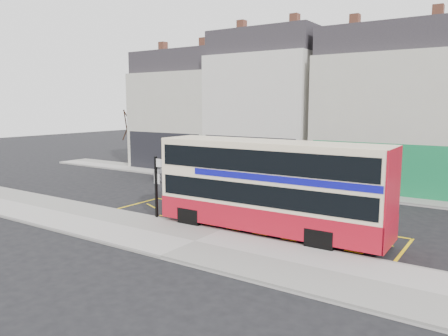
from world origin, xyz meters
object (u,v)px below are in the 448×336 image
Objects in this scene: double_decker_bus at (270,186)px; street_tree_left at (135,117)px; bus_stop_post at (157,181)px; car_silver at (182,172)px; car_grey at (279,181)px.

double_decker_bus is 1.56× the size of street_tree_left.
bus_stop_post is at bearing -170.62° from double_decker_bus.
double_decker_bus is 2.35× the size of car_silver.
car_grey is at bearing -9.89° from street_tree_left.
bus_stop_post reaches higher than car_silver.
street_tree_left reaches higher than car_grey.
street_tree_left is (-8.46, 3.84, 3.63)m from car_silver.
street_tree_left is (-14.00, 12.49, 2.45)m from bus_stop_post.
bus_stop_post is at bearing -41.74° from street_tree_left.
double_decker_bus is 5.56m from bus_stop_post.
street_tree_left is at bearing 148.51° from double_decker_bus.
double_decker_bus is 2.67× the size of car_grey.
street_tree_left reaches higher than car_silver.
double_decker_bus is 13.48m from car_silver.
double_decker_bus is 9.76m from car_grey.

